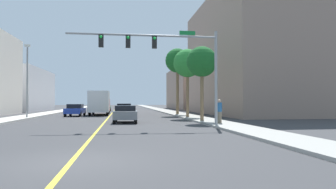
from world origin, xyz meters
name	(u,v)px	position (x,y,z in m)	size (l,w,h in m)	color
ground	(113,112)	(0.00, 42.00, 0.00)	(192.00, 192.00, 0.00)	#38383A
sidewalk_left	(55,112)	(-8.81, 42.00, 0.07)	(2.59, 168.00, 0.15)	beige
sidewalk_right	(168,111)	(8.81, 42.00, 0.07)	(2.59, 168.00, 0.15)	#9E9B93
lane_marking_center	(113,112)	(0.00, 42.00, 0.00)	(0.16, 144.00, 0.01)	yellow
building_left_far	(12,90)	(-18.49, 52.03, 3.80)	(11.27, 19.59, 7.59)	silver
building_right_near	(253,57)	(19.36, 32.34, 7.87)	(13.02, 25.79, 15.74)	gray
building_right_far	(197,89)	(18.20, 61.02, 4.51)	(10.69, 23.37, 9.02)	gray
traffic_signal_mast	(167,53)	(4.50, 11.78, 5.02)	(10.21, 0.36, 6.48)	gray
street_lamp	(27,77)	(-8.01, 24.14, 4.24)	(0.56, 0.28, 7.34)	gray
palm_near	(202,62)	(8.06, 16.32, 5.00)	(2.55, 2.55, 6.21)	brown
palm_mid	(187,64)	(8.22, 23.02, 5.68)	(2.95, 2.95, 7.07)	brown
palm_far	(177,61)	(8.32, 29.72, 6.76)	(3.04, 3.04, 8.23)	brown
car_black	(124,110)	(1.66, 27.06, 0.76)	(1.77, 4.03, 1.49)	black
car_gray	(125,114)	(1.73, 17.01, 0.74)	(1.99, 4.12, 1.40)	slate
car_green	(105,107)	(-1.45, 47.55, 0.72)	(1.86, 4.14, 1.37)	#196638
car_blue	(75,110)	(-4.01, 29.15, 0.74)	(2.05, 4.07, 1.42)	#1E389E
delivery_truck	(100,102)	(-1.38, 32.12, 1.60)	(2.51, 8.52, 2.99)	red
pedestrian	(219,111)	(8.53, 12.98, 1.02)	(0.38, 0.38, 1.75)	#726651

